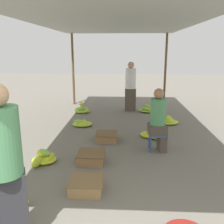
{
  "coord_description": "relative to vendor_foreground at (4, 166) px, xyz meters",
  "views": [
    {
      "loc": [
        0.23,
        -1.28,
        1.98
      ],
      "look_at": [
        0.0,
        3.06,
        0.89
      ],
      "focal_mm": 40.0,
      "sensor_mm": 36.0,
      "label": 1
    }
  ],
  "objects": [
    {
      "name": "canopy_tarp",
      "position": [
        0.94,
        3.14,
        1.69
      ],
      "size": [
        3.72,
        7.88,
        0.04
      ],
      "primitive_type": "cube",
      "color": "#9EA399",
      "rests_on": "canopy_post_front_left"
    },
    {
      "name": "crate_mid",
      "position": [
        0.63,
        1.01,
        -0.78
      ],
      "size": [
        0.47,
        0.47,
        0.19
      ],
      "color": "#9E7A4C",
      "rests_on": "ground"
    },
    {
      "name": "canopy_post_back_left",
      "position": [
        -0.72,
        6.88,
        0.4
      ],
      "size": [
        0.08,
        0.08,
        2.55
      ],
      "primitive_type": "cylinder",
      "color": "brown",
      "rests_on": "ground"
    },
    {
      "name": "shopper_walking_mid",
      "position": [
        1.36,
        5.96,
        -0.04
      ],
      "size": [
        0.36,
        0.34,
        1.61
      ],
      "color": "#4C4238",
      "rests_on": "ground"
    },
    {
      "name": "vendor_foreground",
      "position": [
        0.0,
        0.0,
        0.0
      ],
      "size": [
        0.47,
        0.47,
        1.69
      ],
      "color": "#2D2D33",
      "rests_on": "ground"
    },
    {
      "name": "stool",
      "position": [
        1.82,
        2.59,
        -0.58
      ],
      "size": [
        0.34,
        0.34,
        0.36
      ],
      "color": "#384C84",
      "rests_on": "ground"
    },
    {
      "name": "banana_pile_left_1",
      "position": [
        0.04,
        4.19,
        -0.81
      ],
      "size": [
        0.56,
        0.54,
        0.15
      ],
      "color": "#84B934",
      "rests_on": "ground"
    },
    {
      "name": "vendor_seated",
      "position": [
        1.84,
        2.59,
        -0.23
      ],
      "size": [
        0.37,
        0.37,
        1.26
      ],
      "color": "#4C4238",
      "rests_on": "ground"
    },
    {
      "name": "banana_pile_left_0",
      "position": [
        -0.34,
        0.59,
        -0.8
      ],
      "size": [
        0.55,
        0.44,
        0.23
      ],
      "color": "#92BF32",
      "rests_on": "ground"
    },
    {
      "name": "banana_pile_left_2",
      "position": [
        -0.26,
        1.9,
        -0.79
      ],
      "size": [
        0.44,
        0.56,
        0.24
      ],
      "color": "#AFCA2D",
      "rests_on": "ground"
    },
    {
      "name": "crate_near",
      "position": [
        0.78,
        3.08,
        -0.79
      ],
      "size": [
        0.48,
        0.48,
        0.18
      ],
      "color": "olive",
      "rests_on": "ground"
    },
    {
      "name": "banana_pile_right_2",
      "position": [
        1.91,
        5.82,
        -0.8
      ],
      "size": [
        0.57,
        0.56,
        0.26
      ],
      "color": "#7EB736",
      "rests_on": "ground"
    },
    {
      "name": "banana_pile_right_0",
      "position": [
        1.84,
        3.39,
        -0.8
      ],
      "size": [
        0.57,
        0.63,
        0.22
      ],
      "color": "#CCD628",
      "rests_on": "ground"
    },
    {
      "name": "canopy_post_back_right",
      "position": [
        2.6,
        6.88,
        0.4
      ],
      "size": [
        0.08,
        0.08,
        2.55
      ],
      "primitive_type": "cylinder",
      "color": "brown",
      "rests_on": "ground"
    },
    {
      "name": "banana_pile_right_1",
      "position": [
        2.35,
        4.48,
        -0.8
      ],
      "size": [
        0.64,
        0.51,
        0.23
      ],
      "color": "yellow",
      "rests_on": "ground"
    },
    {
      "name": "banana_pile_left_3",
      "position": [
        -0.2,
        5.6,
        -0.78
      ],
      "size": [
        0.6,
        0.44,
        0.35
      ],
      "color": "#A3C62F",
      "rests_on": "ground"
    },
    {
      "name": "crate_far",
      "position": [
        0.58,
        1.95,
        -0.78
      ],
      "size": [
        0.48,
        0.48,
        0.19
      ],
      "color": "olive",
      "rests_on": "ground"
    }
  ]
}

